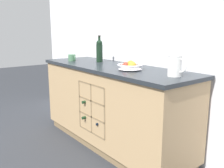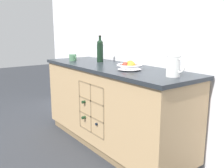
# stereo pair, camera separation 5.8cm
# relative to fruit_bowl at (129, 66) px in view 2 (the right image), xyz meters

# --- Properties ---
(ground_plane) EXTENTS (14.00, 14.00, 0.00)m
(ground_plane) POSITION_rel_fruit_bowl_xyz_m (-0.33, 0.04, -0.93)
(ground_plane) COLOR #2D3035
(back_wall) EXTENTS (4.40, 0.06, 2.55)m
(back_wall) POSITION_rel_fruit_bowl_xyz_m (-0.33, 0.41, 0.34)
(back_wall) COLOR white
(back_wall) RESTS_ON ground_plane
(kitchen_island) EXTENTS (1.98, 0.65, 0.89)m
(kitchen_island) POSITION_rel_fruit_bowl_xyz_m (-0.33, 0.04, -0.48)
(kitchen_island) COLOR olive
(kitchen_island) RESTS_ON ground_plane
(fruit_bowl) EXTENTS (0.24, 0.24, 0.09)m
(fruit_bowl) POSITION_rel_fruit_bowl_xyz_m (0.00, 0.00, 0.00)
(fruit_bowl) COLOR silver
(fruit_bowl) RESTS_ON kitchen_island
(white_pitcher) EXTENTS (0.18, 0.12, 0.17)m
(white_pitcher) POSITION_rel_fruit_bowl_xyz_m (0.48, 0.06, 0.05)
(white_pitcher) COLOR white
(white_pitcher) RESTS_ON kitchen_island
(ceramic_mug) EXTENTS (0.12, 0.09, 0.08)m
(ceramic_mug) POSITION_rel_fruit_bowl_xyz_m (-0.98, -0.08, 0.00)
(ceramic_mug) COLOR #4C7A56
(ceramic_mug) RESTS_ON kitchen_island
(standing_wine_bottle) EXTENTS (0.08, 0.08, 0.31)m
(standing_wine_bottle) POSITION_rel_fruit_bowl_xyz_m (-0.68, 0.13, 0.10)
(standing_wine_bottle) COLOR black
(standing_wine_bottle) RESTS_ON kitchen_island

